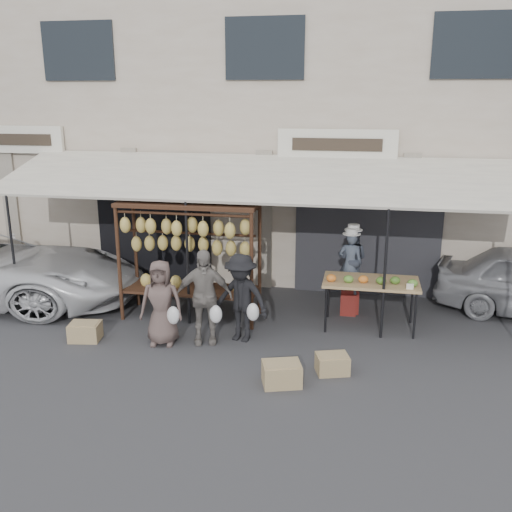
{
  "coord_description": "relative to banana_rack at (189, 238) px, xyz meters",
  "views": [
    {
      "loc": [
        2.07,
        -8.35,
        4.13
      ],
      "look_at": [
        0.22,
        1.4,
        1.3
      ],
      "focal_mm": 40.0,
      "sensor_mm": 36.0,
      "label": 1
    }
  ],
  "objects": [
    {
      "name": "stool_right",
      "position": [
        2.98,
        0.88,
        -1.33
      ],
      "size": [
        0.42,
        0.42,
        0.48
      ],
      "primitive_type": "cube",
      "rotation": [
        0.0,
        0.0,
        0.26
      ],
      "color": "maroon",
      "rests_on": "ground_plane"
    },
    {
      "name": "crate_near_a",
      "position": [
        2.08,
        -2.27,
        -1.41
      ],
      "size": [
        0.65,
        0.57,
        0.33
      ],
      "primitive_type": "cube",
      "rotation": [
        0.0,
        0.0,
        0.3
      ],
      "color": "tan",
      "rests_on": "ground_plane"
    },
    {
      "name": "customer_left",
      "position": [
        -0.13,
        -1.23,
        -0.83
      ],
      "size": [
        0.78,
        0.56,
        1.48
      ],
      "primitive_type": "imported",
      "rotation": [
        0.0,
        0.0,
        0.13
      ],
      "color": "brown",
      "rests_on": "ground_plane"
    },
    {
      "name": "awning",
      "position": [
        1.06,
        0.85,
        1.0
      ],
      "size": [
        10.0,
        2.35,
        2.92
      ],
      "color": "silver",
      "rests_on": "ground_plane"
    },
    {
      "name": "vendor_left",
      "position": [
        2.95,
        0.75,
        -0.55
      ],
      "size": [
        0.46,
        0.32,
        1.21
      ],
      "primitive_type": "imported",
      "rotation": [
        0.0,
        0.0,
        3.07
      ],
      "color": "#444E5E",
      "rests_on": "stool_left"
    },
    {
      "name": "crate_far",
      "position": [
        -1.5,
        -1.35,
        -1.42
      ],
      "size": [
        0.57,
        0.46,
        0.31
      ],
      "primitive_type": "cube",
      "rotation": [
        0.0,
        0.0,
        0.15
      ],
      "color": "tan",
      "rests_on": "ground_plane"
    },
    {
      "name": "customer_mid",
      "position": [
        0.56,
        -1.04,
        -0.74
      ],
      "size": [
        1.04,
        0.63,
        1.66
      ],
      "primitive_type": "imported",
      "rotation": [
        0.0,
        0.0,
        0.24
      ],
      "color": "gray",
      "rests_on": "ground_plane"
    },
    {
      "name": "crate_near_b",
      "position": [
        2.79,
        -1.76,
        -1.43
      ],
      "size": [
        0.57,
        0.49,
        0.29
      ],
      "primitive_type": "cube",
      "rotation": [
        0.0,
        0.0,
        0.3
      ],
      "color": "tan",
      "rests_on": "ground_plane"
    },
    {
      "name": "shophouse",
      "position": [
        1.05,
        5.06,
        2.08
      ],
      "size": [
        24.0,
        6.15,
        7.3
      ],
      "color": "beige",
      "rests_on": "ground_plane"
    },
    {
      "name": "customer_right",
      "position": [
        1.16,
        -0.83,
        -0.8
      ],
      "size": [
        1.11,
        0.8,
        1.55
      ],
      "primitive_type": "imported",
      "rotation": [
        0.0,
        0.0,
        -0.24
      ],
      "color": "black",
      "rests_on": "ground_plane"
    },
    {
      "name": "vendor_right",
      "position": [
        2.98,
        0.88,
        -0.49
      ],
      "size": [
        0.68,
        0.59,
        1.2
      ],
      "primitive_type": "imported",
      "rotation": [
        0.0,
        0.0,
        2.88
      ],
      "color": "#2B303B",
      "rests_on": "stool_right"
    },
    {
      "name": "stool_left",
      "position": [
        2.95,
        0.75,
        -1.36
      ],
      "size": [
        0.31,
        0.31,
        0.42
      ],
      "primitive_type": "cube",
      "rotation": [
        0.0,
        0.0,
        0.05
      ],
      "color": "maroon",
      "rests_on": "ground_plane"
    },
    {
      "name": "ground_plane",
      "position": [
        1.05,
        -1.43,
        -1.57
      ],
      "size": [
        90.0,
        90.0,
        0.0
      ],
      "primitive_type": "plane",
      "color": "#2D2D30"
    },
    {
      "name": "produce_table",
      "position": [
        3.35,
        0.1,
        -0.7
      ],
      "size": [
        1.7,
        0.9,
        1.04
      ],
      "color": "tan",
      "rests_on": "ground_plane"
    },
    {
      "name": "banana_rack",
      "position": [
        0.0,
        0.0,
        0.0
      ],
      "size": [
        2.6,
        0.9,
        2.24
      ],
      "color": "black",
      "rests_on": "ground_plane"
    }
  ]
}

